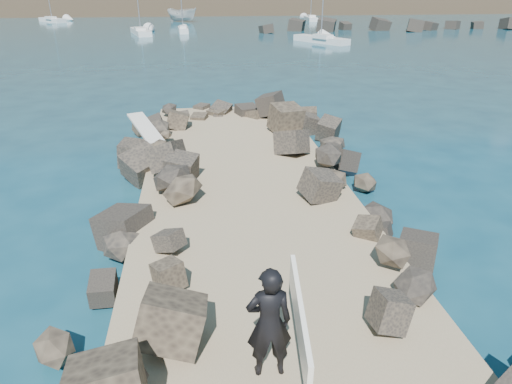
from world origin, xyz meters
TOP-DOWN VIEW (x-y plane):
  - ground at (0.00, 0.00)m, footprint 800.00×800.00m
  - jetty at (0.00, -2.00)m, footprint 6.00×26.00m
  - riprap_left at (-2.90, -1.50)m, footprint 2.60×22.00m
  - riprap_right at (2.90, -1.50)m, footprint 2.60×22.00m
  - breakwater_secondary at (35.00, 55.00)m, footprint 52.00×4.00m
  - surfboard_resting at (-3.24, 5.98)m, footprint 1.54×2.51m
  - boat_imported at (-3.07, 75.77)m, footprint 6.27×5.57m
  - surfer_with_board at (-0.35, -5.63)m, footprint 0.94×2.31m
  - sailboat_d at (20.13, 76.11)m, footprint 2.09×7.24m
  - sailboat_e at (-25.67, 78.01)m, footprint 5.90×6.81m
  - sailboat_a at (-8.15, 53.85)m, footprint 3.52×7.92m
  - sailboat_c at (12.96, 41.67)m, footprint 5.17×7.22m
  - sailboat_f at (33.76, 92.64)m, footprint 1.43×5.27m
  - sailboat_b at (-2.67, 55.80)m, footprint 1.54×5.41m

SIDE VIEW (x-z plane):
  - ground at x=0.00m, z-range 0.00..0.00m
  - jetty at x=0.00m, z-range 0.00..0.60m
  - sailboat_a at x=-8.15m, z-range -4.28..4.98m
  - sailboat_c at x=12.96m, z-range -4.11..4.80m
  - sailboat_e at x=-25.67m, z-range -4.11..4.80m
  - sailboat_d at x=20.13m, z-range -3.96..4.65m
  - sailboat_b at x=-2.67m, z-range -2.96..3.66m
  - sailboat_f at x=33.76m, z-range -2.89..3.59m
  - riprap_left at x=-2.90m, z-range 0.00..1.00m
  - riprap_right at x=2.90m, z-range 0.00..1.00m
  - breakwater_secondary at x=35.00m, z-range 0.00..1.20m
  - surfboard_resting at x=-3.24m, z-range 1.00..1.08m
  - boat_imported at x=-3.07m, z-range 0.00..2.37m
  - surfer_with_board at x=-0.35m, z-range 0.61..2.47m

